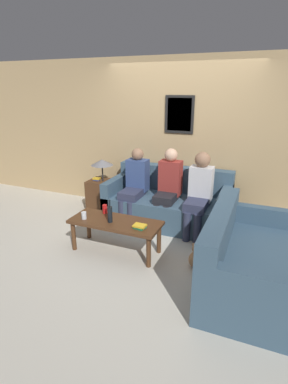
# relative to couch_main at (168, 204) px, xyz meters

# --- Properties ---
(ground_plane) EXTENTS (16.00, 16.00, 0.00)m
(ground_plane) POSITION_rel_couch_main_xyz_m (0.00, -0.55, -0.30)
(ground_plane) COLOR beige
(wall_back) EXTENTS (9.00, 0.08, 2.60)m
(wall_back) POSITION_rel_couch_main_xyz_m (0.00, 0.50, 1.00)
(wall_back) COLOR tan
(wall_back) RESTS_ON ground_plane
(couch_main) EXTENTS (1.94, 0.94, 0.87)m
(couch_main) POSITION_rel_couch_main_xyz_m (0.00, 0.00, 0.00)
(couch_main) COLOR #385166
(couch_main) RESTS_ON ground_plane
(couch_side) EXTENTS (0.94, 1.69, 0.87)m
(couch_side) POSITION_rel_couch_main_xyz_m (1.34, -1.32, 0.00)
(couch_side) COLOR #385166
(couch_side) RESTS_ON ground_plane
(coffee_table) EXTENTS (1.22, 0.49, 0.45)m
(coffee_table) POSITION_rel_couch_main_xyz_m (-0.35, -1.19, 0.08)
(coffee_table) COLOR #4C2D19
(coffee_table) RESTS_ON ground_plane
(side_table_with_lamp) EXTENTS (0.45, 0.41, 0.95)m
(side_table_with_lamp) POSITION_rel_couch_main_xyz_m (-1.25, -0.02, 0.07)
(side_table_with_lamp) COLOR #4C2D19
(side_table_with_lamp) RESTS_ON ground_plane
(wine_bottle) EXTENTS (0.07, 0.07, 0.31)m
(wine_bottle) POSITION_rel_couch_main_xyz_m (-0.39, -1.25, 0.26)
(wine_bottle) COLOR black
(wine_bottle) RESTS_ON coffee_table
(drinking_glass) EXTENTS (0.07, 0.07, 0.10)m
(drinking_glass) POSITION_rel_couch_main_xyz_m (-0.76, -1.29, 0.20)
(drinking_glass) COLOR silver
(drinking_glass) RESTS_ON coffee_table
(book_stack) EXTENTS (0.16, 0.14, 0.05)m
(book_stack) POSITION_rel_couch_main_xyz_m (0.04, -1.27, 0.17)
(book_stack) COLOR #237547
(book_stack) RESTS_ON coffee_table
(soda_can) EXTENTS (0.07, 0.07, 0.12)m
(soda_can) POSITION_rel_couch_main_xyz_m (-0.60, -1.01, 0.21)
(soda_can) COLOR red
(soda_can) RESTS_ON coffee_table
(person_left) EXTENTS (0.34, 0.63, 1.19)m
(person_left) POSITION_rel_couch_main_xyz_m (-0.53, -0.15, 0.34)
(person_left) COLOR #2D334C
(person_left) RESTS_ON ground_plane
(person_middle) EXTENTS (0.34, 0.57, 1.23)m
(person_middle) POSITION_rel_couch_main_xyz_m (0.03, -0.13, 0.37)
(person_middle) COLOR black
(person_middle) RESTS_ON ground_plane
(person_right) EXTENTS (0.34, 0.62, 1.23)m
(person_right) POSITION_rel_couch_main_xyz_m (0.53, -0.21, 0.37)
(person_right) COLOR #2D334C
(person_right) RESTS_ON ground_plane
(teddy_bear) EXTENTS (0.20, 0.20, 0.32)m
(teddy_bear) POSITION_rel_couch_main_xyz_m (0.75, -1.16, -0.16)
(teddy_bear) COLOR #A87A51
(teddy_bear) RESTS_ON ground_plane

